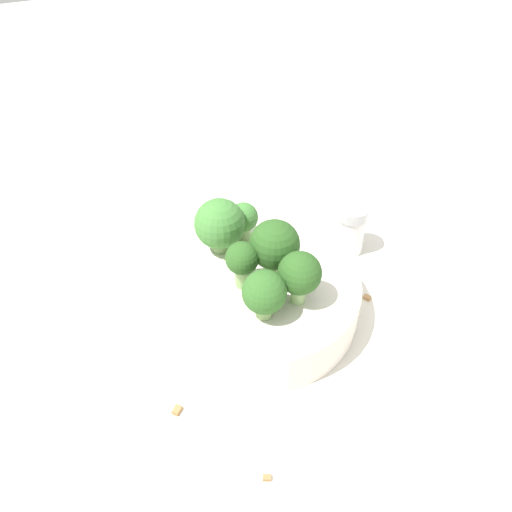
# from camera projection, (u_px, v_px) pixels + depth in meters

# --- Properties ---
(ground_plane) EXTENTS (3.00, 3.00, 0.00)m
(ground_plane) POSITION_uv_depth(u_px,v_px,m) (256.00, 311.00, 0.54)
(ground_plane) COLOR silver
(bowl) EXTENTS (0.21, 0.21, 0.05)m
(bowl) POSITION_uv_depth(u_px,v_px,m) (256.00, 296.00, 0.52)
(bowl) COLOR silver
(bowl) RESTS_ON ground_plane
(broccoli_floret_0) EXTENTS (0.05, 0.05, 0.06)m
(broccoli_floret_0) POSITION_uv_depth(u_px,v_px,m) (220.00, 224.00, 0.52)
(broccoli_floret_0) COLOR #7A9E5B
(broccoli_floret_0) RESTS_ON bowl
(broccoli_floret_1) EXTENTS (0.03, 0.03, 0.05)m
(broccoli_floret_1) POSITION_uv_depth(u_px,v_px,m) (242.00, 260.00, 0.48)
(broccoli_floret_1) COLOR #7A9E5B
(broccoli_floret_1) RESTS_ON bowl
(broccoli_floret_2) EXTENTS (0.05, 0.05, 0.06)m
(broccoli_floret_2) POSITION_uv_depth(u_px,v_px,m) (275.00, 247.00, 0.49)
(broccoli_floret_2) COLOR #84AD66
(broccoli_floret_2) RESTS_ON bowl
(broccoli_floret_3) EXTENTS (0.04, 0.04, 0.06)m
(broccoli_floret_3) POSITION_uv_depth(u_px,v_px,m) (300.00, 274.00, 0.46)
(broccoli_floret_3) COLOR #8EB770
(broccoli_floret_3) RESTS_ON bowl
(broccoli_floret_4) EXTENTS (0.04, 0.04, 0.05)m
(broccoli_floret_4) POSITION_uv_depth(u_px,v_px,m) (264.00, 293.00, 0.45)
(broccoli_floret_4) COLOR #7A9E5B
(broccoli_floret_4) RESTS_ON bowl
(broccoli_floret_5) EXTENTS (0.03, 0.03, 0.05)m
(broccoli_floret_5) POSITION_uv_depth(u_px,v_px,m) (243.00, 219.00, 0.54)
(broccoli_floret_5) COLOR #84AD66
(broccoli_floret_5) RESTS_ON bowl
(pepper_shaker) EXTENTS (0.04, 0.04, 0.06)m
(pepper_shaker) POSITION_uv_depth(u_px,v_px,m) (350.00, 229.00, 0.60)
(pepper_shaker) COLOR silver
(pepper_shaker) RESTS_ON ground_plane
(almond_crumb_0) EXTENTS (0.01, 0.01, 0.01)m
(almond_crumb_0) POSITION_uv_depth(u_px,v_px,m) (367.00, 296.00, 0.55)
(almond_crumb_0) COLOR #AD7F4C
(almond_crumb_0) RESTS_ON ground_plane
(almond_crumb_1) EXTENTS (0.01, 0.01, 0.01)m
(almond_crumb_1) POSITION_uv_depth(u_px,v_px,m) (177.00, 409.00, 0.44)
(almond_crumb_1) COLOR olive
(almond_crumb_1) RESTS_ON ground_plane
(almond_crumb_2) EXTENTS (0.01, 0.01, 0.01)m
(almond_crumb_2) POSITION_uv_depth(u_px,v_px,m) (267.00, 477.00, 0.39)
(almond_crumb_2) COLOR olive
(almond_crumb_2) RESTS_ON ground_plane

